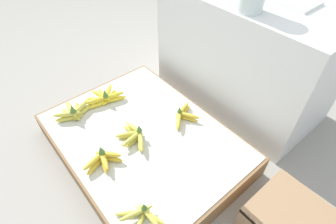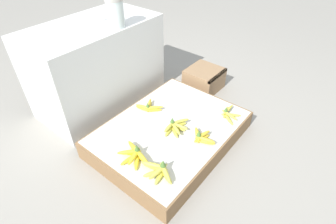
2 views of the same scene
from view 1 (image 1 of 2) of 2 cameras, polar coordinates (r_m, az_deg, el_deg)
ground_plane at (r=1.62m, az=-5.10°, el=-8.59°), size 10.00×10.00×0.00m
display_platform at (r=1.56m, az=-5.28°, el=-6.89°), size 1.12×0.83×0.15m
back_vendor_table at (r=1.81m, az=16.52°, el=12.15°), size 1.08×0.59×0.74m
wooden_crate at (r=1.39m, az=24.32°, el=-21.36°), size 0.32×0.31×0.21m
banana_bunch_front_left at (r=1.67m, az=-19.79°, el=0.01°), size 0.17×0.25×0.11m
banana_bunch_front_midleft at (r=1.39m, az=-14.06°, el=-9.92°), size 0.15×0.20×0.10m
banana_bunch_front_midright at (r=1.22m, az=-5.68°, el=-21.49°), size 0.20×0.16×0.08m
banana_bunch_middle_left at (r=1.72m, az=-13.60°, el=3.08°), size 0.19×0.26×0.11m
banana_bunch_middle_midleft at (r=1.46m, az=-7.42°, el=-5.21°), size 0.25×0.16×0.10m
banana_bunch_back_midleft at (r=1.56m, az=3.25°, el=-0.77°), size 0.16×0.21×0.09m
foam_tray_white at (r=1.61m, az=25.42°, el=21.11°), size 0.25×0.19×0.02m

